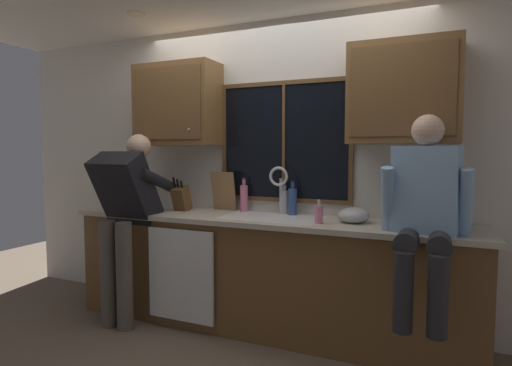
{
  "coord_description": "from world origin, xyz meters",
  "views": [
    {
      "loc": [
        1.3,
        -3.37,
        1.45
      ],
      "look_at": [
        -0.05,
        -0.3,
        1.19
      ],
      "focal_mm": 29.46,
      "sensor_mm": 36.0,
      "label": 1
    }
  ],
  "objects_px": {
    "cutting_board": "(224,191)",
    "mixing_bowl": "(353,215)",
    "knife_block": "(181,199)",
    "soap_dispenser": "(319,214)",
    "bottle_amber_small": "(244,197)",
    "person_standing": "(125,208)",
    "person_sitting_on_counter": "(425,206)",
    "bottle_green_glass": "(293,201)",
    "bottle_tall_clear": "(284,201)"
  },
  "relations": [
    {
      "from": "cutting_board",
      "to": "soap_dispenser",
      "type": "xyz_separation_m",
      "value": [
        0.96,
        -0.32,
        -0.1
      ]
    },
    {
      "from": "person_sitting_on_counter",
      "to": "mixing_bowl",
      "type": "xyz_separation_m",
      "value": [
        -0.5,
        0.31,
        -0.13
      ]
    },
    {
      "from": "person_standing",
      "to": "bottle_amber_small",
      "type": "distance_m",
      "value": 1.0
    },
    {
      "from": "cutting_board",
      "to": "knife_block",
      "type": "bearing_deg",
      "value": -152.6
    },
    {
      "from": "knife_block",
      "to": "bottle_green_glass",
      "type": "bearing_deg",
      "value": 9.02
    },
    {
      "from": "bottle_amber_small",
      "to": "mixing_bowl",
      "type": "bearing_deg",
      "value": -10.55
    },
    {
      "from": "knife_block",
      "to": "soap_dispenser",
      "type": "relative_size",
      "value": 1.82
    },
    {
      "from": "person_standing",
      "to": "knife_block",
      "type": "distance_m",
      "value": 0.49
    },
    {
      "from": "mixing_bowl",
      "to": "soap_dispenser",
      "type": "relative_size",
      "value": 1.33
    },
    {
      "from": "person_standing",
      "to": "soap_dispenser",
      "type": "relative_size",
      "value": 9.01
    },
    {
      "from": "knife_block",
      "to": "bottle_amber_small",
      "type": "height_order",
      "value": "knife_block"
    },
    {
      "from": "person_sitting_on_counter",
      "to": "bottle_amber_small",
      "type": "bearing_deg",
      "value": 161.74
    },
    {
      "from": "mixing_bowl",
      "to": "person_sitting_on_counter",
      "type": "bearing_deg",
      "value": -31.55
    },
    {
      "from": "bottle_green_glass",
      "to": "knife_block",
      "type": "bearing_deg",
      "value": -170.98
    },
    {
      "from": "person_standing",
      "to": "bottle_tall_clear",
      "type": "height_order",
      "value": "person_standing"
    },
    {
      "from": "knife_block",
      "to": "mixing_bowl",
      "type": "height_order",
      "value": "knife_block"
    },
    {
      "from": "bottle_green_glass",
      "to": "soap_dispenser",
      "type": "bearing_deg",
      "value": -44.78
    },
    {
      "from": "knife_block",
      "to": "mixing_bowl",
      "type": "distance_m",
      "value": 1.51
    },
    {
      "from": "person_sitting_on_counter",
      "to": "bottle_green_glass",
      "type": "distance_m",
      "value": 1.13
    },
    {
      "from": "cutting_board",
      "to": "mixing_bowl",
      "type": "distance_m",
      "value": 1.2
    },
    {
      "from": "bottle_amber_small",
      "to": "bottle_green_glass",
      "type": "bearing_deg",
      "value": -2.65
    },
    {
      "from": "person_standing",
      "to": "cutting_board",
      "type": "height_order",
      "value": "person_standing"
    },
    {
      "from": "bottle_tall_clear",
      "to": "person_standing",
      "type": "bearing_deg",
      "value": -154.7
    },
    {
      "from": "person_sitting_on_counter",
      "to": "soap_dispenser",
      "type": "height_order",
      "value": "person_sitting_on_counter"
    },
    {
      "from": "cutting_board",
      "to": "bottle_tall_clear",
      "type": "distance_m",
      "value": 0.57
    },
    {
      "from": "knife_block",
      "to": "bottle_amber_small",
      "type": "relative_size",
      "value": 1.08
    },
    {
      "from": "soap_dispenser",
      "to": "cutting_board",
      "type": "bearing_deg",
      "value": 161.54
    },
    {
      "from": "bottle_amber_small",
      "to": "bottle_tall_clear",
      "type": "bearing_deg",
      "value": 2.32
    },
    {
      "from": "knife_block",
      "to": "cutting_board",
      "type": "height_order",
      "value": "cutting_board"
    },
    {
      "from": "person_sitting_on_counter",
      "to": "mixing_bowl",
      "type": "height_order",
      "value": "person_sitting_on_counter"
    },
    {
      "from": "soap_dispenser",
      "to": "bottle_amber_small",
      "type": "xyz_separation_m",
      "value": [
        -0.76,
        0.32,
        0.06
      ]
    },
    {
      "from": "cutting_board",
      "to": "bottle_green_glass",
      "type": "relative_size",
      "value": 1.22
    },
    {
      "from": "person_sitting_on_counter",
      "to": "mixing_bowl",
      "type": "bearing_deg",
      "value": 148.45
    },
    {
      "from": "person_standing",
      "to": "bottle_amber_small",
      "type": "bearing_deg",
      "value": 33.63
    },
    {
      "from": "bottle_green_glass",
      "to": "mixing_bowl",
      "type": "bearing_deg",
      "value": -17.04
    },
    {
      "from": "cutting_board",
      "to": "bottle_green_glass",
      "type": "xyz_separation_m",
      "value": [
        0.65,
        -0.02,
        -0.05
      ]
    },
    {
      "from": "person_sitting_on_counter",
      "to": "mixing_bowl",
      "type": "relative_size",
      "value": 5.35
    },
    {
      "from": "knife_block",
      "to": "bottle_tall_clear",
      "type": "xyz_separation_m",
      "value": [
        0.9,
        0.19,
        -0.0
      ]
    },
    {
      "from": "person_standing",
      "to": "bottle_amber_small",
      "type": "relative_size",
      "value": 5.35
    },
    {
      "from": "mixing_bowl",
      "to": "soap_dispenser",
      "type": "xyz_separation_m",
      "value": [
        -0.22,
        -0.14,
        0.01
      ]
    },
    {
      "from": "knife_block",
      "to": "mixing_bowl",
      "type": "relative_size",
      "value": 1.36
    },
    {
      "from": "knife_block",
      "to": "cutting_board",
      "type": "relative_size",
      "value": 0.92
    },
    {
      "from": "knife_block",
      "to": "mixing_bowl",
      "type": "xyz_separation_m",
      "value": [
        1.51,
        -0.01,
        -0.06
      ]
    },
    {
      "from": "mixing_bowl",
      "to": "bottle_amber_small",
      "type": "xyz_separation_m",
      "value": [
        -0.98,
        0.18,
        0.07
      ]
    },
    {
      "from": "mixing_bowl",
      "to": "bottle_amber_small",
      "type": "distance_m",
      "value": 1.0
    },
    {
      "from": "knife_block",
      "to": "mixing_bowl",
      "type": "bearing_deg",
      "value": -0.23
    },
    {
      "from": "cutting_board",
      "to": "bottle_green_glass",
      "type": "distance_m",
      "value": 0.65
    },
    {
      "from": "cutting_board",
      "to": "mixing_bowl",
      "type": "height_order",
      "value": "cutting_board"
    },
    {
      "from": "person_standing",
      "to": "cutting_board",
      "type": "relative_size",
      "value": 4.56
    },
    {
      "from": "person_sitting_on_counter",
      "to": "soap_dispenser",
      "type": "distance_m",
      "value": 0.75
    }
  ]
}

